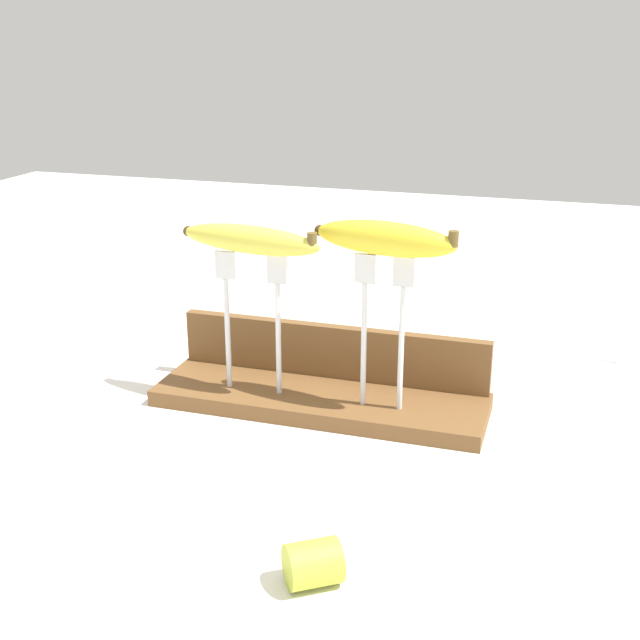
% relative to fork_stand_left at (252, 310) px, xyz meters
% --- Properties ---
extents(ground_plane, '(3.00, 3.00, 0.00)m').
position_rel_fork_stand_left_xyz_m(ground_plane, '(0.09, 0.02, -0.13)').
color(ground_plane, silver).
extents(wooden_board, '(0.43, 0.13, 0.02)m').
position_rel_fork_stand_left_xyz_m(wooden_board, '(0.09, 0.02, -0.12)').
color(wooden_board, brown).
rests_on(wooden_board, ground).
extents(board_backstop, '(0.42, 0.02, 0.07)m').
position_rel_fork_stand_left_xyz_m(board_backstop, '(0.09, 0.07, -0.07)').
color(board_backstop, brown).
rests_on(board_backstop, wooden_board).
extents(fork_stand_left, '(0.10, 0.01, 0.18)m').
position_rel_fork_stand_left_xyz_m(fork_stand_left, '(0.00, 0.00, 0.00)').
color(fork_stand_left, silver).
rests_on(fork_stand_left, wooden_board).
extents(fork_stand_right, '(0.07, 0.01, 0.20)m').
position_rel_fork_stand_left_xyz_m(fork_stand_right, '(0.17, 0.00, 0.01)').
color(fork_stand_right, silver).
rests_on(fork_stand_right, wooden_board).
extents(banana_raised_left, '(0.20, 0.06, 0.04)m').
position_rel_fork_stand_left_xyz_m(banana_raised_left, '(-0.00, 0.00, 0.09)').
color(banana_raised_left, '#DBD147').
rests_on(banana_raised_left, fork_stand_left).
extents(banana_raised_right, '(0.18, 0.07, 0.04)m').
position_rel_fork_stand_left_xyz_m(banana_raised_right, '(0.17, 0.00, 0.11)').
color(banana_raised_right, yellow).
rests_on(banana_raised_right, fork_stand_right).
extents(fork_fallen_near, '(0.05, 0.16, 0.01)m').
position_rel_fork_stand_left_xyz_m(fork_fallen_near, '(0.46, 0.35, -0.13)').
color(fork_fallen_near, silver).
rests_on(fork_fallen_near, ground).
extents(banana_chunk_near, '(0.06, 0.06, 0.04)m').
position_rel_fork_stand_left_xyz_m(banana_chunk_near, '(0.19, -0.33, -0.11)').
color(banana_chunk_near, '#B2C138').
rests_on(banana_chunk_near, ground).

